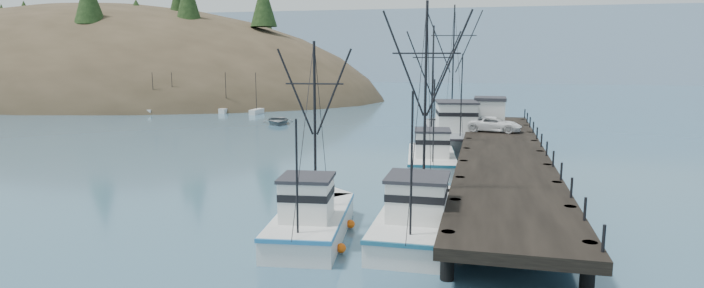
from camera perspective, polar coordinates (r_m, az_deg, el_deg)
name	(u,v)px	position (r m, az deg, el deg)	size (l,w,h in m)	color
ground	(230,228)	(29.40, -12.60, -8.51)	(400.00, 400.00, 0.00)	#31556D
pier	(503,154)	(41.68, 15.37, -0.97)	(6.00, 44.00, 2.00)	black
headland	(80,115)	(136.34, -26.41, 2.68)	(134.80, 78.00, 51.00)	#382D1E
distant_ridge	(478,80)	(195.25, 12.98, 6.46)	(360.00, 40.00, 26.00)	#9EB2C6
distant_ridge_far	(348,77)	(216.70, -0.39, 6.95)	(180.00, 25.00, 18.00)	silver
moored_sailboats	(194,108)	(92.31, -16.09, 3.63)	(22.58, 18.85, 6.35)	silver
trawler_near	(421,217)	(27.98, 7.14, -7.52)	(3.92, 11.70, 11.85)	silver
trawler_mid	(313,219)	(27.50, -4.11, -7.78)	(4.24, 9.81, 9.87)	silver
trawler_far	(431,158)	(43.70, 8.23, -1.43)	(4.75, 11.25, 11.45)	silver
work_vessel	(453,133)	(54.64, 10.43, 1.10)	(7.31, 17.08, 14.01)	slate
pier_shed	(490,111)	(54.94, 14.12, 3.31)	(3.00, 3.20, 2.80)	silver
pickup_truck	(494,124)	(51.00, 14.52, 2.01)	(2.24, 4.85, 1.35)	white
motorboat	(278,124)	(71.56, -7.71, 2.09)	(4.06, 5.68, 1.18)	#5A6164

